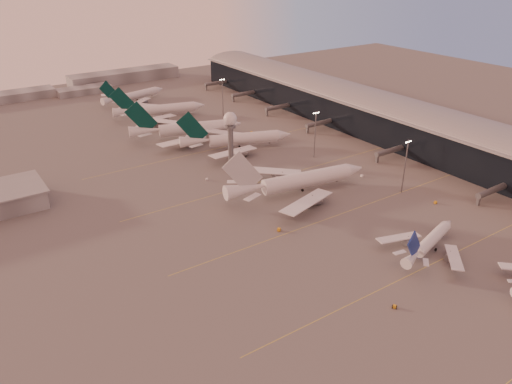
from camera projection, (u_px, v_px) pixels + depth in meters
ground at (419, 298)px, 155.86m from camera, size 700.00×700.00×0.00m
taxiway_markings at (360, 206)px, 212.77m from camera, size 180.00×185.25×0.02m
terminal at (392, 119)px, 287.94m from camera, size 57.00×362.00×23.04m
radar_tower at (230, 130)px, 238.71m from camera, size 6.40×6.40×31.10m
mast_b at (405, 164)px, 218.72m from camera, size 3.60×0.56×25.00m
mast_c at (315, 132)px, 257.17m from camera, size 3.60×0.56×25.00m
mast_d at (223, 96)px, 323.22m from camera, size 3.60×0.56×25.00m
distant_horizon at (94, 82)px, 397.78m from camera, size 165.00×37.50×9.00m
narrowbody_mid at (429, 244)px, 179.07m from camera, size 39.43×31.04×15.78m
widebody_white at (298, 184)px, 222.40m from camera, size 69.93×55.62×24.73m
greentail_a at (237, 142)px, 273.01m from camera, size 60.33×47.86×22.90m
greentail_b at (187, 131)px, 288.49m from camera, size 63.96×50.86×24.01m
greentail_c at (161, 111)px, 325.01m from camera, size 59.69×47.62×22.10m
greentail_d at (134, 97)px, 359.10m from camera, size 52.05×41.52×19.28m
gsv_tug_mid at (395, 307)px, 151.42m from camera, size 3.42×3.72×0.91m
gsv_truck_b at (436, 201)px, 214.37m from camera, size 6.04×3.54×2.30m
gsv_truck_c at (279, 228)px, 193.28m from camera, size 6.37×5.32×2.50m
gsv_catering_b at (363, 173)px, 239.12m from camera, size 5.37×2.79×4.29m
gsv_tug_far at (273, 174)px, 242.06m from camera, size 3.78×3.51×0.93m
gsv_truck_d at (207, 178)px, 236.39m from camera, size 3.46×5.59×2.13m
gsv_tug_hangar at (252, 132)px, 298.13m from camera, size 3.58×2.37×0.97m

